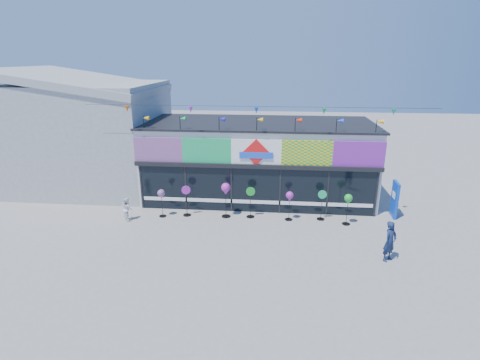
# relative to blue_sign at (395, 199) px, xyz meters

# --- Properties ---
(ground) EXTENTS (80.00, 80.00, 0.00)m
(ground) POSITION_rel_blue_sign_xyz_m (-6.71, -3.49, -0.88)
(ground) COLOR gray
(ground) RESTS_ON ground
(kite_shop) EXTENTS (16.00, 5.70, 5.31)m
(kite_shop) POSITION_rel_blue_sign_xyz_m (-6.71, 2.45, 1.16)
(kite_shop) COLOR silver
(kite_shop) RESTS_ON ground
(neighbour_building) EXTENTS (8.18, 7.20, 6.87)m
(neighbour_building) POSITION_rel_blue_sign_xyz_m (-16.71, 3.51, 2.32)
(neighbour_building) COLOR #A4A7A9
(neighbour_building) RESTS_ON ground
(blue_sign) EXTENTS (0.17, 0.88, 1.76)m
(blue_sign) POSITION_rel_blue_sign_xyz_m (0.00, 0.00, 0.00)
(blue_sign) COLOR #0C3EB7
(blue_sign) RESTS_ON ground
(spinner_0) EXTENTS (0.35, 0.35, 1.39)m
(spinner_0) POSITION_rel_blue_sign_xyz_m (-11.19, -1.06, 0.23)
(spinner_0) COLOR black
(spinner_0) RESTS_ON ground
(spinner_1) EXTENTS (0.43, 0.39, 1.53)m
(spinner_1) POSITION_rel_blue_sign_xyz_m (-10.03, -0.82, -0.07)
(spinner_1) COLOR black
(spinner_1) RESTS_ON ground
(spinner_2) EXTENTS (0.44, 0.44, 1.72)m
(spinner_2) POSITION_rel_blue_sign_xyz_m (-8.10, -0.80, 0.49)
(spinner_2) COLOR black
(spinner_2) RESTS_ON ground
(spinner_3) EXTENTS (0.43, 0.39, 1.54)m
(spinner_3) POSITION_rel_blue_sign_xyz_m (-6.92, -0.73, -0.07)
(spinner_3) COLOR black
(spinner_3) RESTS_ON ground
(spinner_4) EXTENTS (0.36, 0.36, 1.43)m
(spinner_4) POSITION_rel_blue_sign_xyz_m (-5.07, -0.89, 0.26)
(spinner_4) COLOR black
(spinner_4) RESTS_ON ground
(spinner_5) EXTENTS (0.42, 0.38, 1.48)m
(spinner_5) POSITION_rel_blue_sign_xyz_m (-3.54, -0.70, -0.10)
(spinner_5) COLOR black
(spinner_5) RESTS_ON ground
(spinner_6) EXTENTS (0.38, 0.38, 1.49)m
(spinner_6) POSITION_rel_blue_sign_xyz_m (-2.42, -1.14, 0.31)
(spinner_6) COLOR black
(spinner_6) RESTS_ON ground
(adult_man) EXTENTS (0.69, 0.67, 1.60)m
(adult_man) POSITION_rel_blue_sign_xyz_m (-1.41, -4.30, -0.09)
(adult_man) COLOR #152344
(adult_man) RESTS_ON ground
(child) EXTENTS (0.59, 0.62, 1.12)m
(child) POSITION_rel_blue_sign_xyz_m (-12.71, -1.59, -0.33)
(child) COLOR white
(child) RESTS_ON ground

